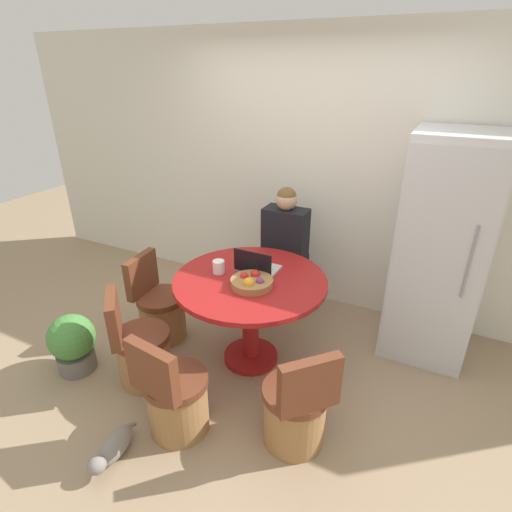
{
  "coord_description": "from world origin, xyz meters",
  "views": [
    {
      "loc": [
        1.2,
        -2.09,
        2.26
      ],
      "look_at": [
        -0.04,
        0.39,
        0.92
      ],
      "focal_mm": 28.0,
      "sensor_mm": 36.0,
      "label": 1
    }
  ],
  "objects_px": {
    "chair_left_side": "(160,311)",
    "person_seated": "(287,248)",
    "dining_table": "(250,298)",
    "potted_plant": "(73,342)",
    "laptop": "(257,266)",
    "cat": "(113,448)",
    "chair_near_left_corner": "(141,352)",
    "chair_near_camera": "(175,399)",
    "fruit_bowl": "(252,282)",
    "chair_near_right_corner": "(296,411)",
    "refrigerator": "(440,250)"
  },
  "relations": [
    {
      "from": "dining_table",
      "to": "potted_plant",
      "type": "xyz_separation_m",
      "value": [
        -1.22,
        -0.74,
        -0.34
      ]
    },
    {
      "from": "chair_near_right_corner",
      "to": "person_seated",
      "type": "relative_size",
      "value": 0.61
    },
    {
      "from": "potted_plant",
      "to": "fruit_bowl",
      "type": "bearing_deg",
      "value": 26.85
    },
    {
      "from": "chair_near_right_corner",
      "to": "laptop",
      "type": "bearing_deg",
      "value": -95.34
    },
    {
      "from": "chair_left_side",
      "to": "person_seated",
      "type": "height_order",
      "value": "person_seated"
    },
    {
      "from": "chair_left_side",
      "to": "laptop",
      "type": "height_order",
      "value": "laptop"
    },
    {
      "from": "refrigerator",
      "to": "cat",
      "type": "distance_m",
      "value": 2.76
    },
    {
      "from": "chair_near_right_corner",
      "to": "potted_plant",
      "type": "distance_m",
      "value": 1.85
    },
    {
      "from": "dining_table",
      "to": "chair_near_camera",
      "type": "xyz_separation_m",
      "value": [
        -0.12,
        -0.87,
        -0.34
      ]
    },
    {
      "from": "refrigerator",
      "to": "chair_near_left_corner",
      "type": "height_order",
      "value": "refrigerator"
    },
    {
      "from": "chair_near_camera",
      "to": "potted_plant",
      "type": "relative_size",
      "value": 1.59
    },
    {
      "from": "chair_near_left_corner",
      "to": "chair_near_right_corner",
      "type": "relative_size",
      "value": 1.0
    },
    {
      "from": "refrigerator",
      "to": "chair_left_side",
      "type": "bearing_deg",
      "value": -156.51
    },
    {
      "from": "fruit_bowl",
      "to": "potted_plant",
      "type": "bearing_deg",
      "value": -153.15
    },
    {
      "from": "laptop",
      "to": "chair_left_side",
      "type": "bearing_deg",
      "value": 14.01
    },
    {
      "from": "cat",
      "to": "potted_plant",
      "type": "xyz_separation_m",
      "value": [
        -0.88,
        0.49,
        0.17
      ]
    },
    {
      "from": "potted_plant",
      "to": "chair_near_camera",
      "type": "bearing_deg",
      "value": -6.56
    },
    {
      "from": "chair_left_side",
      "to": "chair_near_right_corner",
      "type": "xyz_separation_m",
      "value": [
        1.5,
        -0.52,
        0.0
      ]
    },
    {
      "from": "fruit_bowl",
      "to": "chair_near_right_corner",
      "type": "bearing_deg",
      "value": -41.64
    },
    {
      "from": "dining_table",
      "to": "chair_left_side",
      "type": "xyz_separation_m",
      "value": [
        -0.87,
        -0.08,
        -0.34
      ]
    },
    {
      "from": "potted_plant",
      "to": "chair_left_side",
      "type": "bearing_deg",
      "value": 62.46
    },
    {
      "from": "chair_left_side",
      "to": "chair_near_left_corner",
      "type": "bearing_deg",
      "value": -161.24
    },
    {
      "from": "laptop",
      "to": "potted_plant",
      "type": "height_order",
      "value": "laptop"
    },
    {
      "from": "chair_left_side",
      "to": "fruit_bowl",
      "type": "xyz_separation_m",
      "value": [
        0.93,
        -0.02,
        0.54
      ]
    },
    {
      "from": "cat",
      "to": "laptop",
      "type": "bearing_deg",
      "value": 159.18
    },
    {
      "from": "chair_near_left_corner",
      "to": "laptop",
      "type": "distance_m",
      "value": 1.11
    },
    {
      "from": "person_seated",
      "to": "laptop",
      "type": "bearing_deg",
      "value": 91.8
    },
    {
      "from": "chair_near_left_corner",
      "to": "chair_near_camera",
      "type": "relative_size",
      "value": 1.0
    },
    {
      "from": "laptop",
      "to": "dining_table",
      "type": "bearing_deg",
      "value": 94.8
    },
    {
      "from": "chair_near_camera",
      "to": "fruit_bowl",
      "type": "bearing_deg",
      "value": -95.25
    },
    {
      "from": "fruit_bowl",
      "to": "chair_near_camera",
      "type": "bearing_deg",
      "value": -102.86
    },
    {
      "from": "chair_near_camera",
      "to": "person_seated",
      "type": "relative_size",
      "value": 0.61
    },
    {
      "from": "chair_near_right_corner",
      "to": "potted_plant",
      "type": "bearing_deg",
      "value": -42.18
    },
    {
      "from": "chair_left_side",
      "to": "cat",
      "type": "xyz_separation_m",
      "value": [
        0.53,
        -1.16,
        -0.18
      ]
    },
    {
      "from": "refrigerator",
      "to": "person_seated",
      "type": "distance_m",
      "value": 1.32
    },
    {
      "from": "chair_left_side",
      "to": "person_seated",
      "type": "relative_size",
      "value": 0.61
    },
    {
      "from": "chair_near_left_corner",
      "to": "person_seated",
      "type": "distance_m",
      "value": 1.59
    },
    {
      "from": "chair_near_right_corner",
      "to": "cat",
      "type": "bearing_deg",
      "value": -13.5
    },
    {
      "from": "refrigerator",
      "to": "chair_left_side",
      "type": "height_order",
      "value": "refrigerator"
    },
    {
      "from": "chair_near_left_corner",
      "to": "cat",
      "type": "distance_m",
      "value": 0.73
    },
    {
      "from": "chair_near_right_corner",
      "to": "chair_near_left_corner",
      "type": "bearing_deg",
      "value": -46.91
    },
    {
      "from": "person_seated",
      "to": "chair_near_camera",
      "type": "bearing_deg",
      "value": 87.18
    },
    {
      "from": "refrigerator",
      "to": "chair_near_right_corner",
      "type": "xyz_separation_m",
      "value": [
        -0.63,
        -1.45,
        -0.66
      ]
    },
    {
      "from": "laptop",
      "to": "cat",
      "type": "distance_m",
      "value": 1.58
    },
    {
      "from": "chair_near_right_corner",
      "to": "chair_near_camera",
      "type": "xyz_separation_m",
      "value": [
        -0.75,
        -0.26,
        0.0
      ]
    },
    {
      "from": "person_seated",
      "to": "laptop",
      "type": "distance_m",
      "value": 0.69
    },
    {
      "from": "person_seated",
      "to": "laptop",
      "type": "xyz_separation_m",
      "value": [
        0.02,
        -0.68,
        0.12
      ]
    },
    {
      "from": "dining_table",
      "to": "cat",
      "type": "xyz_separation_m",
      "value": [
        -0.34,
        -1.23,
        -0.51
      ]
    },
    {
      "from": "fruit_bowl",
      "to": "cat",
      "type": "height_order",
      "value": "fruit_bowl"
    },
    {
      "from": "dining_table",
      "to": "refrigerator",
      "type": "bearing_deg",
      "value": 33.9
    }
  ]
}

